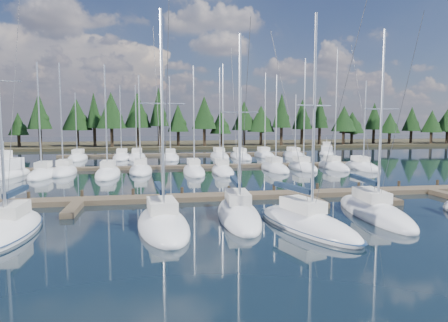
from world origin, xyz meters
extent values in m
plane|color=black|center=(0.00, 30.00, 0.00)|extent=(260.00, 260.00, 0.00)
cube|color=#312C1B|center=(0.00, 90.00, 0.30)|extent=(220.00, 30.00, 0.60)
cube|color=brown|center=(0.00, 18.00, 0.20)|extent=(44.00, 2.00, 0.40)
cube|color=brown|center=(-12.00, 15.00, 0.20)|extent=(0.90, 4.00, 0.40)
cube|color=brown|center=(-6.00, 15.00, 0.20)|extent=(0.90, 4.00, 0.40)
cube|color=brown|center=(0.00, 15.00, 0.20)|extent=(0.90, 4.00, 0.40)
cube|color=brown|center=(6.00, 15.00, 0.20)|extent=(0.90, 4.00, 0.40)
cube|color=brown|center=(12.00, 15.00, 0.20)|extent=(0.90, 4.00, 0.40)
cylinder|color=#2F261A|center=(-16.00, 19.00, 0.45)|extent=(0.26, 0.26, 0.90)
cylinder|color=#2F261A|center=(-12.00, 19.00, 0.45)|extent=(0.26, 0.26, 0.90)
cylinder|color=#2F261A|center=(-8.00, 19.00, 0.45)|extent=(0.26, 0.26, 0.90)
cylinder|color=#2F261A|center=(-4.00, 19.00, 0.45)|extent=(0.26, 0.26, 0.90)
cylinder|color=#2F261A|center=(0.00, 19.00, 0.45)|extent=(0.26, 0.26, 0.90)
cylinder|color=#2F261A|center=(4.00, 19.00, 0.45)|extent=(0.26, 0.26, 0.90)
cylinder|color=#2F261A|center=(8.00, 19.00, 0.45)|extent=(0.26, 0.26, 0.90)
cylinder|color=#2F261A|center=(12.00, 19.00, 0.45)|extent=(0.26, 0.26, 0.90)
cylinder|color=#2F261A|center=(16.00, 19.00, 0.45)|extent=(0.26, 0.26, 0.90)
cylinder|color=#2F261A|center=(20.00, 19.00, 0.45)|extent=(0.26, 0.26, 0.90)
cube|color=brown|center=(0.00, 40.00, 0.20)|extent=(50.00, 1.80, 0.40)
cube|color=brown|center=(0.00, 60.00, 0.20)|extent=(46.00, 1.80, 0.40)
ellipsoid|color=silver|center=(-14.42, 9.81, 0.15)|extent=(2.87, 7.92, 1.90)
cube|color=silver|center=(-14.41, 10.20, 1.35)|extent=(1.52, 2.56, 0.70)
cylinder|color=silver|center=(-14.37, 11.14, 2.10)|extent=(0.24, 3.45, 0.12)
cube|color=#111E30|center=(-14.37, 11.14, 2.25)|extent=(0.47, 3.30, 0.30)
cylinder|color=#3F3F44|center=(-14.36, 11.49, 7.72)|extent=(0.18, 4.18, 14.05)
ellipsoid|color=#0D2345|center=(-14.42, 9.81, 0.22)|extent=(2.99, 8.24, 0.18)
ellipsoid|color=silver|center=(-5.81, 9.53, 0.15)|extent=(3.69, 8.72, 1.90)
cube|color=silver|center=(-5.85, 9.95, 1.35)|extent=(1.85, 2.85, 0.70)
cylinder|color=silver|center=(-5.77, 9.10, 6.82)|extent=(0.17, 0.17, 11.64)
cylinder|color=silver|center=(-5.94, 10.96, 2.10)|extent=(0.46, 3.73, 0.12)
cube|color=#111E30|center=(-5.94, 10.96, 2.25)|extent=(0.68, 3.58, 0.30)
cylinder|color=silver|center=(-5.77, 9.10, 7.40)|extent=(2.62, 0.31, 0.07)
cylinder|color=#3F3F44|center=(-5.60, 7.29, 6.67)|extent=(0.37, 3.67, 11.95)
cylinder|color=#3F3F44|center=(-5.98, 11.34, 6.67)|extent=(0.45, 4.51, 11.95)
ellipsoid|color=silver|center=(-0.83, 11.26, 0.15)|extent=(3.36, 9.58, 1.90)
cube|color=silver|center=(-0.79, 11.73, 1.35)|extent=(1.68, 3.11, 0.70)
cylinder|color=silver|center=(-0.87, 10.79, 6.42)|extent=(0.17, 0.17, 10.84)
cylinder|color=silver|center=(-0.70, 12.85, 2.10)|extent=(0.45, 4.13, 0.12)
cube|color=#111E30|center=(-0.70, 12.85, 2.25)|extent=(0.66, 3.96, 0.30)
cylinder|color=silver|center=(-0.87, 10.79, 6.96)|extent=(2.36, 0.26, 0.07)
cylinder|color=#3F3F44|center=(-1.03, 8.77, 6.27)|extent=(0.35, 4.06, 11.15)
cylinder|color=#3F3F44|center=(-0.67, 13.27, 6.27)|extent=(0.43, 5.00, 11.15)
ellipsoid|color=silver|center=(2.68, 8.11, 0.15)|extent=(5.05, 9.28, 1.90)
cube|color=silver|center=(2.56, 8.54, 1.35)|extent=(2.21, 3.14, 0.70)
cylinder|color=silver|center=(2.80, 7.68, 6.72)|extent=(0.20, 0.20, 11.45)
cylinder|color=silver|center=(2.26, 9.56, 2.10)|extent=(1.20, 3.79, 0.12)
cube|color=#111E30|center=(2.26, 9.56, 2.25)|extent=(1.37, 3.68, 0.30)
cylinder|color=silver|center=(2.80, 7.68, 7.30)|extent=(2.34, 0.74, 0.07)
cylinder|color=#3F3F44|center=(3.33, 5.85, 6.57)|extent=(1.10, 3.70, 11.76)
cylinder|color=#3F3F44|center=(2.15, 9.94, 6.57)|extent=(1.35, 4.56, 11.76)
ellipsoid|color=#0D2345|center=(2.68, 8.11, 0.22)|extent=(5.26, 9.65, 0.18)
ellipsoid|color=silver|center=(8.38, 10.33, 0.15)|extent=(3.48, 10.18, 1.90)
cube|color=silver|center=(8.42, 10.83, 1.35)|extent=(1.71, 3.31, 0.70)
cylinder|color=silver|center=(8.33, 9.83, 6.62)|extent=(0.17, 0.17, 11.24)
cylinder|color=silver|center=(8.53, 12.02, 2.10)|extent=(0.50, 4.39, 0.12)
cube|color=#111E30|center=(8.53, 12.02, 2.25)|extent=(0.72, 4.21, 0.30)
cylinder|color=silver|center=(8.33, 9.83, 7.18)|extent=(2.35, 0.28, 0.07)
cylinder|color=#3F3F44|center=(8.15, 7.69, 6.47)|extent=(0.41, 4.31, 11.55)
cylinder|color=#3F3F44|center=(8.57, 12.47, 6.47)|extent=(0.50, 5.30, 11.55)
ellipsoid|color=silver|center=(-18.98, 34.72, 0.15)|extent=(2.60, 8.05, 1.90)
cube|color=silver|center=(-18.98, 35.13, 1.35)|extent=(1.43, 2.57, 0.70)
cylinder|color=silver|center=(-18.98, 34.32, 6.98)|extent=(0.16, 0.16, 11.97)
ellipsoid|color=silver|center=(-17.07, 36.82, 0.15)|extent=(2.77, 7.33, 1.90)
cube|color=silver|center=(-17.07, 37.18, 1.35)|extent=(1.52, 2.34, 0.70)
cylinder|color=silver|center=(-17.07, 36.45, 7.12)|extent=(0.16, 0.16, 12.24)
ellipsoid|color=silver|center=(-11.62, 34.27, 0.15)|extent=(2.76, 9.68, 1.90)
cube|color=silver|center=(-11.62, 34.75, 1.35)|extent=(1.52, 3.10, 0.70)
cylinder|color=silver|center=(-11.62, 33.79, 6.91)|extent=(0.16, 0.16, 11.82)
ellipsoid|color=silver|center=(-7.91, 36.41, 0.15)|extent=(2.82, 8.08, 1.90)
cube|color=silver|center=(-7.91, 36.82, 1.35)|extent=(1.55, 2.58, 0.70)
cylinder|color=silver|center=(-7.91, 36.01, 6.48)|extent=(0.16, 0.16, 10.96)
ellipsoid|color=silver|center=(-1.41, 34.73, 0.15)|extent=(2.52, 9.61, 1.90)
cube|color=silver|center=(-1.41, 35.21, 1.35)|extent=(1.38, 3.07, 0.70)
cylinder|color=silver|center=(-1.41, 34.25, 6.99)|extent=(0.16, 0.16, 11.97)
ellipsoid|color=silver|center=(2.06, 34.04, 0.15)|extent=(2.46, 7.94, 1.90)
cube|color=silver|center=(2.06, 34.44, 1.35)|extent=(1.35, 2.54, 0.70)
cylinder|color=silver|center=(2.06, 33.64, 7.11)|extent=(0.16, 0.16, 12.21)
ellipsoid|color=silver|center=(9.35, 35.97, 0.15)|extent=(2.69, 8.91, 1.90)
cube|color=silver|center=(9.35, 36.41, 1.35)|extent=(1.48, 2.85, 0.70)
cylinder|color=silver|center=(9.35, 35.52, 6.63)|extent=(0.16, 0.16, 11.26)
ellipsoid|color=silver|center=(13.29, 36.27, 0.15)|extent=(2.81, 7.92, 1.90)
cube|color=silver|center=(13.29, 36.67, 1.35)|extent=(1.55, 2.53, 0.70)
cylinder|color=silver|center=(13.29, 35.88, 7.74)|extent=(0.16, 0.16, 13.49)
ellipsoid|color=silver|center=(17.71, 36.33, 0.15)|extent=(2.43, 8.28, 1.90)
cube|color=silver|center=(17.71, 36.74, 1.35)|extent=(1.34, 2.65, 0.70)
cylinder|color=silver|center=(17.71, 35.92, 8.43)|extent=(0.16, 0.16, 14.85)
ellipsoid|color=silver|center=(21.09, 34.87, 0.15)|extent=(2.60, 8.31, 1.90)
cube|color=silver|center=(21.09, 35.28, 1.35)|extent=(1.43, 2.66, 0.70)
cylinder|color=silver|center=(21.09, 34.45, 6.30)|extent=(0.16, 0.16, 10.60)
ellipsoid|color=silver|center=(-18.72, 55.31, 0.15)|extent=(2.89, 8.71, 1.90)
cube|color=silver|center=(-18.72, 55.74, 1.35)|extent=(1.59, 2.79, 0.70)
cylinder|color=silver|center=(-18.72, 54.87, 6.01)|extent=(0.16, 0.16, 10.02)
ellipsoid|color=silver|center=(-11.62, 55.57, 0.15)|extent=(2.92, 9.23, 1.90)
cube|color=silver|center=(-11.62, 56.03, 1.35)|extent=(1.61, 2.95, 0.70)
cylinder|color=silver|center=(-11.62, 55.10, 6.66)|extent=(0.16, 0.16, 11.33)
ellipsoid|color=silver|center=(-9.08, 55.41, 0.15)|extent=(2.89, 11.26, 1.90)
cube|color=silver|center=(-9.08, 55.97, 1.35)|extent=(1.59, 3.60, 0.70)
cylinder|color=silver|center=(-9.08, 54.85, 6.71)|extent=(0.16, 0.16, 11.43)
ellipsoid|color=silver|center=(-3.48, 53.37, 0.15)|extent=(2.88, 8.68, 1.90)
cube|color=silver|center=(-3.48, 53.80, 1.35)|extent=(1.58, 2.78, 0.70)
cylinder|color=silver|center=(-3.48, 52.94, 7.33)|extent=(0.16, 0.16, 12.66)
ellipsoid|color=silver|center=(5.18, 55.20, 0.15)|extent=(2.90, 10.01, 1.90)
cube|color=silver|center=(5.18, 55.70, 1.35)|extent=(1.59, 3.20, 0.70)
cylinder|color=silver|center=(5.18, 54.70, 8.26)|extent=(0.16, 0.16, 14.51)
ellipsoid|color=silver|center=(8.68, 53.85, 0.15)|extent=(2.99, 11.52, 1.90)
cube|color=silver|center=(8.68, 54.42, 1.35)|extent=(1.64, 3.69, 0.70)
cylinder|color=silver|center=(8.68, 53.27, 6.56)|extent=(0.16, 0.16, 11.13)
ellipsoid|color=silver|center=(13.45, 55.49, 0.15)|extent=(2.99, 8.65, 1.90)
cube|color=silver|center=(13.45, 55.93, 1.35)|extent=(1.64, 2.77, 0.70)
cylinder|color=silver|center=(13.45, 55.06, 7.90)|extent=(0.16, 0.16, 13.81)
ellipsoid|color=silver|center=(18.60, 54.01, 0.15)|extent=(2.75, 9.53, 1.90)
cube|color=silver|center=(18.60, 54.49, 1.35)|extent=(1.51, 3.05, 0.70)
cylinder|color=silver|center=(18.60, 53.54, 6.02)|extent=(0.16, 0.16, 10.04)
cylinder|color=silver|center=(-23.26, 35.46, 3.25)|extent=(0.10, 0.10, 1.79)
ellipsoid|color=silver|center=(26.35, 57.44, 0.10)|extent=(5.49, 8.35, 1.59)
cube|color=silver|center=(26.35, 57.44, 1.15)|extent=(3.51, 4.79, 1.06)
cube|color=silver|center=(26.20, 57.07, 2.03)|extent=(2.41, 3.12, 0.79)
cylinder|color=silver|center=(26.66, 58.17, 2.56)|extent=(0.10, 0.10, 1.41)
cylinder|color=black|center=(-36.37, 83.40, 1.92)|extent=(0.70, 0.70, 2.64)
cone|color=black|center=(-36.37, 83.40, 5.80)|extent=(4.29, 4.29, 5.13)
ellipsoid|color=black|center=(-35.87, 83.40, 4.63)|extent=(2.57, 2.57, 2.57)
cylinder|color=black|center=(-30.97, 80.20, 2.63)|extent=(0.70, 0.70, 4.05)
cone|color=black|center=(-30.97, 80.20, 8.59)|extent=(5.18, 5.18, 7.88)
ellipsoid|color=black|center=(-30.47, 80.20, 6.79)|extent=(3.11, 3.11, 3.11)
cylinder|color=black|center=(-23.65, 83.34, 2.45)|extent=(0.70, 0.70, 3.71)
cone|color=black|center=(-23.65, 83.34, 7.91)|extent=(6.84, 6.84, 7.21)
ellipsoid|color=black|center=(-23.15, 83.34, 6.26)|extent=(4.10, 4.10, 4.10)
cylinder|color=black|center=(-19.68, 82.51, 2.71)|extent=(0.70, 0.70, 4.22)
cone|color=black|center=(-19.68, 82.51, 8.91)|extent=(3.83, 3.83, 8.20)
ellipsoid|color=black|center=(-19.18, 82.51, 7.04)|extent=(2.30, 2.30, 2.30)
cylinder|color=black|center=(-15.44, 78.80, 2.68)|extent=(0.70, 0.70, 4.16)
cone|color=black|center=(-15.44, 78.80, 8.81)|extent=(6.54, 6.54, 8.09)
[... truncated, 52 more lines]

